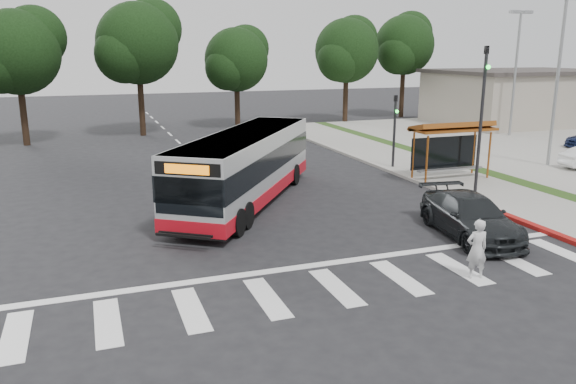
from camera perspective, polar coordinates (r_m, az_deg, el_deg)
name	(u,v)px	position (r m, az deg, el deg)	size (l,w,h in m)	color
ground	(277,233)	(19.99, -1.08, -4.20)	(140.00, 140.00, 0.00)	black
sidewalk_east	(420,168)	(31.71, 13.23, 2.44)	(4.00, 40.00, 0.12)	gray
curb_east	(388,170)	(30.68, 10.09, 2.24)	(0.30, 40.00, 0.15)	#9E9991
curb_east_red	(521,221)	(22.84, 22.60, -2.77)	(0.32, 6.00, 0.15)	maroon
parking_lot	(561,149)	(40.84, 25.99, 3.93)	(18.00, 36.00, 0.10)	gray
commercial_building	(519,99)	(54.01, 22.41, 8.76)	(14.00, 10.00, 4.40)	gray
building_roof_cap	(522,71)	(53.89, 22.65, 11.24)	(14.60, 10.60, 0.30)	#383330
crosswalk_ladder	(336,287)	(15.65, 4.93, -9.60)	(18.00, 2.60, 0.01)	silver
bus_shelter	(451,133)	(28.87, 16.26, 5.74)	(4.20, 1.60, 2.86)	brown
traffic_signal_ne_tall	(482,110)	(25.12, 19.10, 7.86)	(0.18, 0.37, 6.50)	black
traffic_signal_ne_short	(395,124)	(31.00, 10.79, 6.84)	(0.18, 0.37, 4.00)	black
lot_light_front	(560,58)	(33.99, 25.89, 12.13)	(1.90, 0.35, 9.01)	gray
lot_light_mid	(517,56)	(45.39, 22.23, 12.65)	(1.90, 0.35, 9.01)	gray
tree_ne_a	(347,50)	(51.10, 6.03, 14.19)	(6.16, 5.74, 9.30)	black
tree_ne_b	(405,44)	(56.20, 11.77, 14.51)	(6.16, 5.74, 10.02)	black
tree_north_a	(139,42)	(44.24, -14.94, 14.51)	(6.60, 6.15, 10.17)	black
tree_north_b	(237,59)	(47.61, -5.21, 13.34)	(5.72, 5.33, 8.43)	black
tree_north_c	(18,51)	(42.21, -25.76, 12.79)	(6.16, 5.74, 9.30)	black
transit_bus	(246,168)	(23.73, -4.27, 2.43)	(2.50, 11.53, 2.98)	#B6B8BB
pedestrian	(477,249)	(16.74, 18.63, -5.52)	(0.64, 0.42, 1.75)	silver
dark_sedan	(470,216)	(20.46, 18.01, -2.36)	(2.03, 4.99, 1.45)	black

